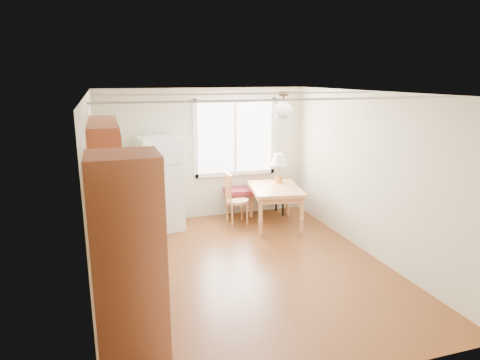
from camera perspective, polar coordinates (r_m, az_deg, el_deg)
name	(u,v)px	position (r m, az deg, el deg)	size (l,w,h in m)	color
room_shell	(246,185)	(5.91, 0.86, -0.63)	(4.60, 5.60, 2.62)	#502710
kitchen_run	(122,244)	(5.14, -15.40, -8.17)	(0.65, 3.40, 2.20)	brown
window_unit	(235,137)	(8.34, -0.65, 5.70)	(1.64, 0.05, 1.51)	white
pendant_light	(283,109)	(6.36, 5.79, 9.35)	(0.26, 0.26, 0.40)	#2F2215
refrigerator	(160,184)	(7.77, -10.59, -0.49)	(0.78, 0.78, 1.68)	white
bench	(255,191)	(8.42, 2.08, -1.47)	(1.28, 0.59, 0.57)	maroon
dining_table	(275,193)	(7.89, 4.74, -1.68)	(1.06, 1.30, 0.73)	#B87747
chair	(233,195)	(7.94, -0.99, -2.07)	(0.43, 0.43, 0.97)	#B87747
table_lamp	(279,162)	(8.12, 5.25, 2.46)	(0.32, 0.32, 0.56)	#B67C3A
coffee_maker	(123,240)	(4.72, -15.37, -7.76)	(0.20, 0.24, 0.34)	black
kettle	(121,232)	(5.07, -15.56, -6.65)	(0.12, 0.12, 0.23)	red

